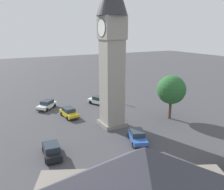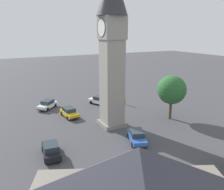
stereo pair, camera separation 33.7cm
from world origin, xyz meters
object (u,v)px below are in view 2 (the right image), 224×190
clock_tower (112,35)px  car_silver_kerb (69,112)px  tree (172,90)px  car_black_far (51,150)px  car_white_side (137,136)px  pedestrian (125,99)px  car_blue_kerb (47,104)px  car_red_corner (99,100)px

clock_tower → car_silver_kerb: clock_tower is taller
car_silver_kerb → tree: 16.58m
car_silver_kerb → car_black_far: 12.24m
car_white_side → pedestrian: size_ratio=2.64×
car_black_far → pedestrian: (-12.38, 16.68, 0.25)m
clock_tower → car_blue_kerb: clock_tower is taller
car_red_corner → pedestrian: bearing=59.0°
car_blue_kerb → car_black_far: same height
car_red_corner → car_white_side: same height
car_blue_kerb → pedestrian: 14.13m
car_red_corner → pedestrian: size_ratio=2.63×
car_silver_kerb → car_white_side: (12.50, 4.80, 0.00)m
car_red_corner → car_white_side: bearing=-7.8°
car_white_side → pedestrian: 15.34m
clock_tower → pedestrian: bearing=139.0°
car_silver_kerb → car_red_corner: size_ratio=0.96×
car_red_corner → tree: tree is taller
car_silver_kerb → pedestrian: bearing=97.2°
car_white_side → clock_tower: bearing=-177.6°
car_white_side → car_red_corner: bearing=172.2°
clock_tower → tree: 12.62m
car_blue_kerb → car_black_far: 17.03m
car_black_far → tree: bearing=98.4°
car_blue_kerb → tree: bearing=49.4°
car_black_far → car_white_side: bearing=81.4°
clock_tower → tree: (1.81, 9.40, -8.21)m
car_black_far → pedestrian: size_ratio=2.53×
car_black_far → tree: 20.00m
clock_tower → car_white_side: size_ratio=4.94×
car_black_far → car_red_corner: bearing=140.0°
car_white_side → car_black_far: 10.37m
car_blue_kerb → car_silver_kerb: same height
clock_tower → car_red_corner: bearing=166.2°
pedestrian → clock_tower: bearing=-41.0°
pedestrian → tree: 10.55m
car_white_side → tree: tree is taller
car_silver_kerb → car_black_far: (10.95, -5.46, 0.00)m
car_red_corner → car_white_side: size_ratio=1.00×
car_black_far → pedestrian: bearing=126.6°
clock_tower → car_blue_kerb: 18.38m
car_silver_kerb → car_red_corner: bearing=119.2°
car_blue_kerb → pedestrian: bearing=72.1°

